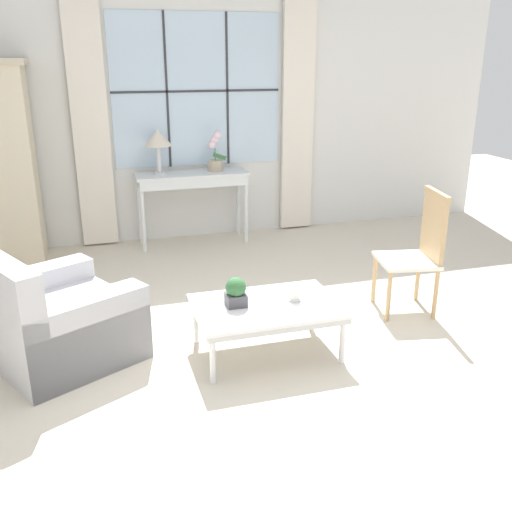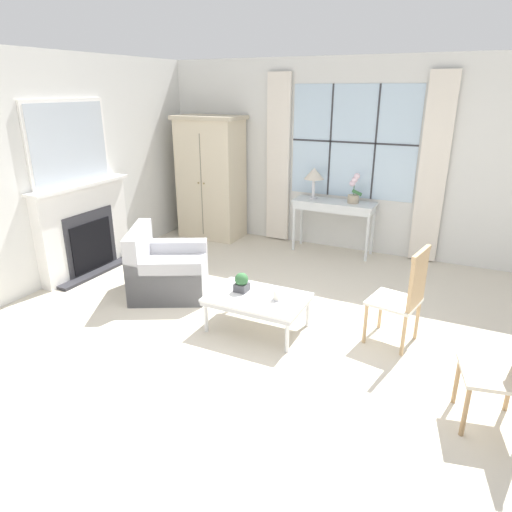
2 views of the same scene
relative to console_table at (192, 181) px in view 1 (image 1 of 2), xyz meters
The scene contains 10 objects.
ground_plane 2.82m from the console_table, 86.97° to the right, with size 14.00×14.00×0.00m, color beige.
wall_back_windowed 0.77m from the console_table, 63.50° to the left, with size 7.20×0.14×2.80m.
console_table is the anchor object (origin of this frame).
table_lamp 0.57m from the console_table, behind, with size 0.30×0.30×0.47m.
potted_orchid 0.38m from the console_table, ahead, with size 0.21×0.16×0.44m.
armchair_upholstered 2.71m from the console_table, 121.37° to the right, with size 1.20×1.23×0.81m.
side_chair_wooden 2.70m from the console_table, 58.57° to the right, with size 0.51×0.51×1.00m.
coffee_table 2.67m from the console_table, 89.67° to the right, with size 1.00×0.67×0.37m.
potted_plant_small 2.61m from the console_table, 94.21° to the right, with size 0.14×0.14×0.20m.
pillar_candle 2.66m from the console_table, 85.16° to the right, with size 0.10×0.10×0.11m.
Camera 1 is at (-1.23, -3.33, 1.98)m, focal length 40.00 mm.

